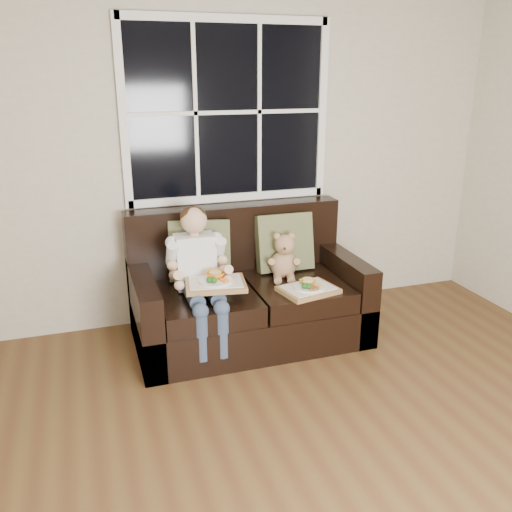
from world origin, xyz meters
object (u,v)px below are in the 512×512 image
object	(u,v)px
teddy_bear	(284,259)
loveseat	(247,298)
child	(198,265)
tray_right	(308,289)
tray_left	(215,282)

from	to	relation	value
teddy_bear	loveseat	bearing A→B (deg)	-163.32
loveseat	child	xyz separation A→B (m)	(-0.39, -0.12, 0.35)
tray_right	child	bearing A→B (deg)	151.17
tray_left	tray_right	world-z (taller)	tray_left
loveseat	tray_right	xyz separation A→B (m)	(0.35, -0.35, 0.17)
teddy_bear	child	bearing A→B (deg)	-152.61
loveseat	tray_left	xyz separation A→B (m)	(-0.31, -0.27, 0.27)
tray_left	child	bearing A→B (deg)	129.64
tray_right	teddy_bear	bearing A→B (deg)	86.96
teddy_bear	tray_left	world-z (taller)	teddy_bear
child	teddy_bear	size ratio (longest dim) A/B	2.55
tray_left	loveseat	bearing A→B (deg)	50.33
loveseat	child	world-z (taller)	child
child	tray_left	size ratio (longest dim) A/B	2.06
child	teddy_bear	bearing A→B (deg)	9.63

